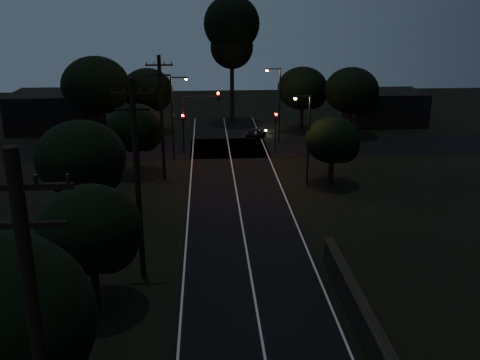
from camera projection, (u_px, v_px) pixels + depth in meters
road_surface at (235, 181)px, 45.52m from camera, size 60.00×70.00×0.03m
utility_pole_mid at (137, 178)px, 28.08m from camera, size 2.20×0.30×11.00m
utility_pole_far at (162, 117)px, 44.24m from camera, size 2.20×0.30×10.50m
tree_left_b at (93, 231)px, 25.55m from camera, size 5.00×5.00×6.36m
tree_left_c at (84, 161)px, 34.64m from camera, size 5.84×5.84×7.37m
tree_left_d at (137, 129)px, 46.36m from camera, size 4.90×4.90×6.21m
tree_far_nw at (149, 91)px, 61.22m from camera, size 5.82×5.82×7.38m
tree_far_w at (98, 87)px, 56.73m from camera, size 7.18×7.18×9.15m
tree_far_ne at (304, 89)px, 62.31m from camera, size 5.85×5.85×7.40m
tree_far_e at (354, 92)px, 59.72m from camera, size 6.04×6.04×7.66m
tree_right_a at (335, 141)px, 43.70m from camera, size 4.48×4.48×5.69m
tall_pine at (232, 32)px, 64.65m from camera, size 6.76×6.76×15.37m
building_left at (57, 111)px, 63.35m from camera, size 10.00×8.00×4.40m
building_right at (384, 107)px, 66.81m from camera, size 9.00×7.00×4.00m
signal_left at (183, 126)px, 52.73m from camera, size 0.28×0.35×4.10m
signal_right at (276, 125)px, 53.29m from camera, size 0.28×0.35×4.10m
signal_mast at (200, 111)px, 52.36m from camera, size 3.70×0.35×6.25m
streetlight_a at (174, 112)px, 50.23m from camera, size 1.66×0.26×8.00m
streetlight_b at (278, 100)px, 56.56m from camera, size 1.66×0.26×8.00m
streetlight_c at (307, 134)px, 43.43m from camera, size 1.46×0.26×7.50m
car at (256, 133)px, 59.49m from camera, size 2.79×3.85×1.22m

